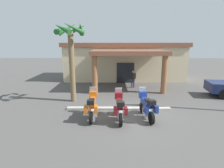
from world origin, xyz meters
name	(u,v)px	position (x,y,z in m)	size (l,w,h in m)	color
ground_plane	(134,116)	(0.00, 0.00, 0.00)	(80.00, 80.00, 0.00)	#514F4C
motel_building	(124,60)	(-0.04, 11.55, 2.11)	(13.53, 10.48, 4.11)	beige
motorcycle_orange	(92,106)	(-2.40, -0.33, 0.70)	(0.71, 2.21, 1.61)	black
motorcycle_maroon	(120,108)	(-0.89, -0.56, 0.70)	(0.72, 2.21, 1.61)	black
motorcycle_blue	(147,106)	(0.63, -0.31, 0.70)	(0.84, 2.20, 1.61)	black
pedestrian	(133,78)	(0.59, 6.82, 0.92)	(0.53, 0.32, 1.61)	#3F334C
palm_tree_roadside	(71,44)	(-4.13, 2.73, 4.02)	(2.16, 2.25, 5.58)	brown
curb_strip	(119,108)	(-0.89, 1.07, 0.06)	(6.55, 0.36, 0.12)	#ADA89E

